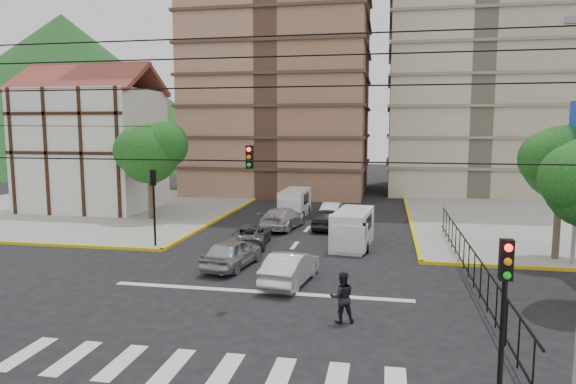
% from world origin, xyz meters
% --- Properties ---
extents(ground, '(160.00, 160.00, 0.00)m').
position_xyz_m(ground, '(0.00, 0.00, 0.00)').
color(ground, black).
rests_on(ground, ground).
extents(sidewalk_nw, '(26.00, 26.00, 0.15)m').
position_xyz_m(sidewalk_nw, '(-20.00, 20.00, 0.07)').
color(sidewalk_nw, gray).
rests_on(sidewalk_nw, ground).
extents(crosswalk_stripes, '(12.00, 2.40, 0.01)m').
position_xyz_m(crosswalk_stripes, '(0.00, -6.00, 0.01)').
color(crosswalk_stripes, silver).
rests_on(crosswalk_stripes, ground).
extents(stop_line, '(13.00, 0.40, 0.01)m').
position_xyz_m(stop_line, '(0.00, 1.20, 0.01)').
color(stop_line, silver).
rests_on(stop_line, ground).
extents(tudor_building, '(10.80, 8.05, 12.23)m').
position_xyz_m(tudor_building, '(-19.00, 20.00, 5.25)').
color(tudor_building, silver).
rests_on(tudor_building, ground).
extents(distant_hill, '(70.00, 70.00, 28.00)m').
position_xyz_m(distant_hill, '(-55.00, 70.00, 14.00)').
color(distant_hill, '#164316').
rests_on(distant_hill, ground).
extents(park_fence, '(0.10, 22.50, 1.66)m').
position_xyz_m(park_fence, '(9.00, 4.50, 0.00)').
color(park_fence, black).
rests_on(park_fence, ground).
extents(tree_park_c, '(4.65, 3.80, 7.25)m').
position_xyz_m(tree_park_c, '(14.09, 9.01, 5.34)').
color(tree_park_c, '#473828').
rests_on(tree_park_c, ground).
extents(tree_tudor, '(5.39, 4.40, 7.43)m').
position_xyz_m(tree_tudor, '(-11.90, 16.01, 5.22)').
color(tree_tudor, '#473828').
rests_on(tree_tudor, ground).
extents(traffic_light_se, '(0.28, 0.22, 4.40)m').
position_xyz_m(traffic_light_se, '(7.80, -7.80, 3.11)').
color(traffic_light_se, black).
rests_on(traffic_light_se, ground).
extents(traffic_light_nw, '(0.28, 0.22, 4.40)m').
position_xyz_m(traffic_light_nw, '(-7.80, 7.80, 3.11)').
color(traffic_light_nw, black).
rests_on(traffic_light_nw, ground).
extents(traffic_light_hanging, '(18.00, 9.12, 0.92)m').
position_xyz_m(traffic_light_hanging, '(0.00, -2.04, 5.90)').
color(traffic_light_hanging, black).
rests_on(traffic_light_hanging, ground).
extents(van_right_lane, '(2.35, 4.90, 2.13)m').
position_xyz_m(van_right_lane, '(3.38, 10.11, 1.03)').
color(van_right_lane, silver).
rests_on(van_right_lane, ground).
extents(van_left_lane, '(1.96, 4.64, 2.07)m').
position_xyz_m(van_left_lane, '(-1.79, 19.96, 1.01)').
color(van_left_lane, silver).
rests_on(van_left_lane, ground).
extents(car_silver_front_left, '(2.36, 4.60, 1.50)m').
position_xyz_m(car_silver_front_left, '(-2.22, 4.69, 0.75)').
color(car_silver_front_left, '#A2A2A6').
rests_on(car_silver_front_left, ground).
extents(car_white_front_right, '(2.11, 4.56, 1.45)m').
position_xyz_m(car_white_front_right, '(1.12, 2.63, 0.72)').
color(car_white_front_right, silver).
rests_on(car_white_front_right, ground).
extents(car_grey_mid_left, '(2.53, 4.67, 1.24)m').
position_xyz_m(car_grey_mid_left, '(-2.58, 9.62, 0.62)').
color(car_grey_mid_left, '#585A60').
rests_on(car_grey_mid_left, ground).
extents(car_silver_rear_left, '(2.78, 5.35, 1.48)m').
position_xyz_m(car_silver_rear_left, '(-1.70, 14.91, 0.74)').
color(car_silver_rear_left, silver).
rests_on(car_silver_rear_left, ground).
extents(car_darkgrey_mid_right, '(1.89, 4.26, 1.42)m').
position_xyz_m(car_darkgrey_mid_right, '(1.31, 15.28, 0.71)').
color(car_darkgrey_mid_right, '#2B2A2D').
rests_on(car_darkgrey_mid_right, ground).
extents(car_white_rear_right, '(1.77, 3.96, 1.26)m').
position_xyz_m(car_white_rear_right, '(1.30, 19.78, 0.63)').
color(car_white_rear_right, silver).
rests_on(car_white_rear_right, ground).
extents(pedestrian_crosswalk, '(1.06, 0.93, 1.85)m').
position_xyz_m(pedestrian_crosswalk, '(3.77, -1.58, 0.93)').
color(pedestrian_crosswalk, black).
rests_on(pedestrian_crosswalk, ground).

